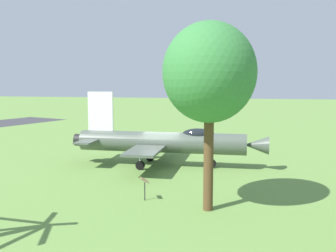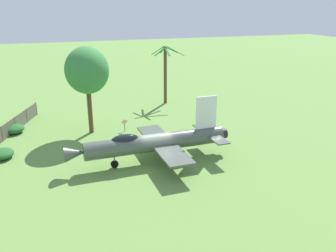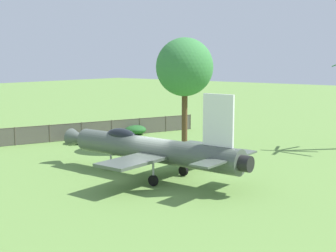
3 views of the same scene
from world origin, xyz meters
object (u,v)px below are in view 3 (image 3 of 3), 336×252
object	(u,v)px
shade_tree	(185,67)
shrub_by_tree	(80,139)
info_plaque	(213,143)
display_jet	(149,148)
shrub_near_fence	(134,130)

from	to	relation	value
shade_tree	shrub_by_tree	size ratio (longest dim) A/B	4.00
shrub_by_tree	info_plaque	bearing A→B (deg)	104.87
display_jet	shrub_by_tree	bearing A→B (deg)	-23.29
display_jet	shrub_near_fence	distance (m)	15.72
shrub_near_fence	info_plaque	size ratio (longest dim) A/B	1.93
shade_tree	shrub_near_fence	distance (m)	9.68
shrub_by_tree	info_plaque	distance (m)	11.44
info_plaque	display_jet	bearing A→B (deg)	4.02
shrub_near_fence	shade_tree	bearing A→B (deg)	72.23
shade_tree	info_plaque	distance (m)	6.28
shrub_near_fence	shrub_by_tree	xyz separation A→B (m)	(6.14, -0.45, -0.06)
display_jet	shrub_near_fence	bearing A→B (deg)	-45.16
display_jet	shrub_near_fence	size ratio (longest dim) A/B	6.09
display_jet	info_plaque	world-z (taller)	display_jet
display_jet	shrub_by_tree	xyz separation A→B (m)	(-4.87, -11.60, -1.34)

